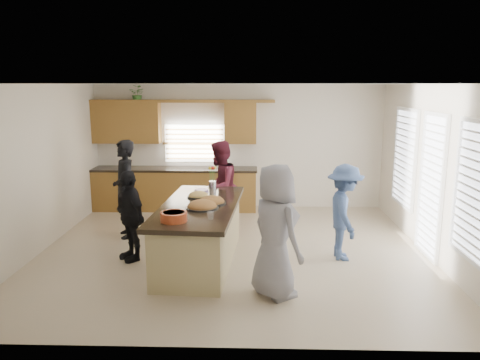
{
  "coord_description": "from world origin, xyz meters",
  "views": [
    {
      "loc": [
        0.35,
        -7.58,
        2.79
      ],
      "look_at": [
        0.11,
        0.43,
        1.15
      ],
      "focal_mm": 35.0,
      "sensor_mm": 36.0,
      "label": 1
    }
  ],
  "objects_px": {
    "woman_right_back": "(344,212)",
    "woman_left_mid": "(220,187)",
    "salad_bowl": "(174,216)",
    "woman_left_back": "(125,189)",
    "woman_left_front": "(130,215)",
    "island": "(200,235)",
    "woman_right_front": "(275,231)"
  },
  "relations": [
    {
      "from": "salad_bowl",
      "to": "woman_right_back",
      "type": "height_order",
      "value": "woman_right_back"
    },
    {
      "from": "woman_right_front",
      "to": "woman_left_back",
      "type": "bearing_deg",
      "value": 14.1
    },
    {
      "from": "woman_left_front",
      "to": "woman_right_front",
      "type": "distance_m",
      "value": 2.6
    },
    {
      "from": "island",
      "to": "woman_left_mid",
      "type": "xyz_separation_m",
      "value": [
        0.2,
        1.62,
        0.43
      ]
    },
    {
      "from": "salad_bowl",
      "to": "woman_left_mid",
      "type": "height_order",
      "value": "woman_left_mid"
    },
    {
      "from": "woman_right_back",
      "to": "woman_right_front",
      "type": "relative_size",
      "value": 0.87
    },
    {
      "from": "woman_left_mid",
      "to": "woman_right_front",
      "type": "bearing_deg",
      "value": 36.05
    },
    {
      "from": "woman_left_back",
      "to": "woman_right_front",
      "type": "relative_size",
      "value": 1.01
    },
    {
      "from": "salad_bowl",
      "to": "woman_right_back",
      "type": "distance_m",
      "value": 2.81
    },
    {
      "from": "woman_left_mid",
      "to": "woman_right_front",
      "type": "distance_m",
      "value": 2.94
    },
    {
      "from": "island",
      "to": "woman_left_mid",
      "type": "distance_m",
      "value": 1.69
    },
    {
      "from": "woman_left_back",
      "to": "woman_right_back",
      "type": "height_order",
      "value": "woman_left_back"
    },
    {
      "from": "woman_left_back",
      "to": "woman_left_mid",
      "type": "xyz_separation_m",
      "value": [
        1.72,
        0.37,
        -0.03
      ]
    },
    {
      "from": "woman_left_mid",
      "to": "woman_right_back",
      "type": "relative_size",
      "value": 1.13
    },
    {
      "from": "woman_left_back",
      "to": "woman_right_back",
      "type": "bearing_deg",
      "value": 52.97
    },
    {
      "from": "salad_bowl",
      "to": "woman_left_back",
      "type": "xyz_separation_m",
      "value": [
        -1.27,
        2.17,
        -0.12
      ]
    },
    {
      "from": "salad_bowl",
      "to": "woman_left_front",
      "type": "distance_m",
      "value": 1.38
    },
    {
      "from": "island",
      "to": "woman_left_front",
      "type": "height_order",
      "value": "woman_left_front"
    },
    {
      "from": "salad_bowl",
      "to": "woman_left_mid",
      "type": "xyz_separation_m",
      "value": [
        0.45,
        2.54,
        -0.14
      ]
    },
    {
      "from": "island",
      "to": "woman_left_back",
      "type": "distance_m",
      "value": 2.01
    },
    {
      "from": "woman_left_front",
      "to": "woman_right_front",
      "type": "xyz_separation_m",
      "value": [
        2.27,
        -1.27,
        0.16
      ]
    },
    {
      "from": "woman_left_back",
      "to": "woman_left_front",
      "type": "bearing_deg",
      "value": -3.74
    },
    {
      "from": "salad_bowl",
      "to": "woman_left_front",
      "type": "bearing_deg",
      "value": 131.21
    },
    {
      "from": "woman_right_front",
      "to": "island",
      "type": "bearing_deg",
      "value": 10.63
    },
    {
      "from": "woman_left_front",
      "to": "salad_bowl",
      "type": "bearing_deg",
      "value": 1.47
    },
    {
      "from": "woman_right_back",
      "to": "woman_left_mid",
      "type": "bearing_deg",
      "value": 56.66
    },
    {
      "from": "salad_bowl",
      "to": "woman_right_back",
      "type": "bearing_deg",
      "value": 24.24
    },
    {
      "from": "salad_bowl",
      "to": "woman_right_front",
      "type": "xyz_separation_m",
      "value": [
        1.38,
        -0.25,
        -0.12
      ]
    },
    {
      "from": "woman_left_mid",
      "to": "woman_left_front",
      "type": "relative_size",
      "value": 1.19
    },
    {
      "from": "woman_left_mid",
      "to": "woman_right_back",
      "type": "distance_m",
      "value": 2.52
    },
    {
      "from": "salad_bowl",
      "to": "woman_left_back",
      "type": "bearing_deg",
      "value": 120.4
    },
    {
      "from": "woman_left_back",
      "to": "island",
      "type": "bearing_deg",
      "value": 28.37
    }
  ]
}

